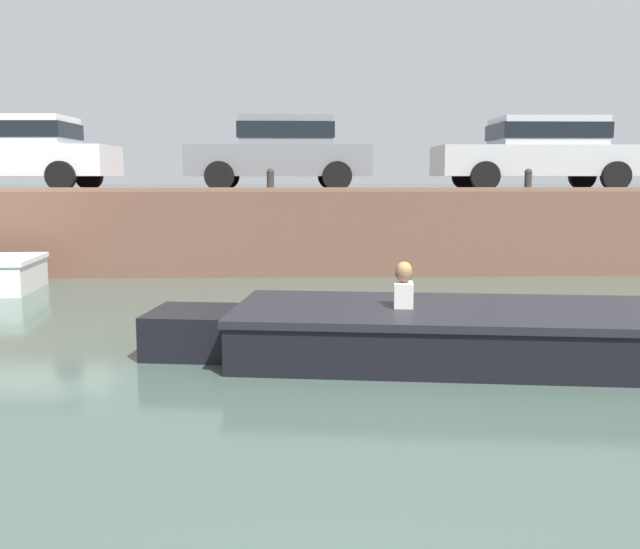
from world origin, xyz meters
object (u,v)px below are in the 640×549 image
motorboat_passing (450,333)px  mooring_bollard_mid (270,179)px  car_leftmost_white (17,150)px  car_left_inner_grey (281,150)px  car_centre_silver (541,151)px  mooring_bollard_east (528,179)px

motorboat_passing → mooring_bollard_mid: mooring_bollard_mid is taller
car_leftmost_white → mooring_bollard_mid: (5.41, -1.47, -0.61)m
motorboat_passing → mooring_bollard_mid: 7.08m
motorboat_passing → car_leftmost_white: bearing=133.3°
car_left_inner_grey → car_centre_silver: 5.59m
car_left_inner_grey → car_leftmost_white: bearing=-180.0°
mooring_bollard_mid → car_leftmost_white: bearing=164.8°
car_centre_silver → mooring_bollard_east: 1.75m
car_left_inner_grey → mooring_bollard_mid: bearing=-96.8°
car_leftmost_white → car_left_inner_grey: 5.58m
car_left_inner_grey → mooring_bollard_mid: 1.61m
motorboat_passing → car_centre_silver: car_centre_silver is taller
car_leftmost_white → mooring_bollard_east: (10.45, -1.47, -0.61)m
mooring_bollard_mid → mooring_bollard_east: (5.05, 0.00, 0.00)m
car_leftmost_white → mooring_bollard_east: 10.57m
car_left_inner_grey → mooring_bollard_east: size_ratio=8.71×
motorboat_passing → mooring_bollard_mid: (-2.16, 6.55, 1.61)m
motorboat_passing → car_centre_silver: bearing=65.8°
car_left_inner_grey → mooring_bollard_east: bearing=-16.9°
car_centre_silver → mooring_bollard_mid: bearing=-165.7°
mooring_bollard_mid → car_centre_silver: bearing=14.3°
car_left_inner_grey → car_centre_silver: (5.59, -0.00, 0.00)m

